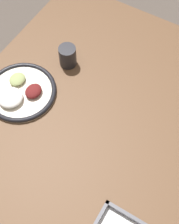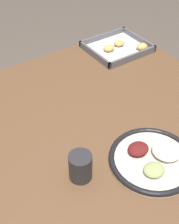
% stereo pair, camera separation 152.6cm
% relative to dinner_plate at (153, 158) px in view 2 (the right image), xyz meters
% --- Properties ---
extents(ground_plane, '(8.00, 8.00, 0.00)m').
position_rel_dinner_plate_xyz_m(ground_plane, '(-0.08, 0.31, -0.74)').
color(ground_plane, '#564C44').
extents(dining_table, '(1.27, 1.04, 0.72)m').
position_rel_dinner_plate_xyz_m(dining_table, '(-0.08, 0.31, -0.10)').
color(dining_table, brown).
rests_on(dining_table, ground_plane).
extents(dinner_plate, '(0.30, 0.30, 0.05)m').
position_rel_dinner_plate_xyz_m(dinner_plate, '(0.00, 0.00, 0.00)').
color(dinner_plate, beige).
rests_on(dinner_plate, dining_table).
extents(baking_tray, '(0.30, 0.27, 0.04)m').
position_rel_dinner_plate_xyz_m(baking_tray, '(0.37, 0.66, 0.00)').
color(baking_tray, '#595960').
rests_on(baking_tray, dining_table).
extents(drinking_cup, '(0.08, 0.08, 0.10)m').
position_rel_dinner_plate_xyz_m(drinking_cup, '(-0.24, 0.09, 0.04)').
color(drinking_cup, '#28282D').
rests_on(drinking_cup, dining_table).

